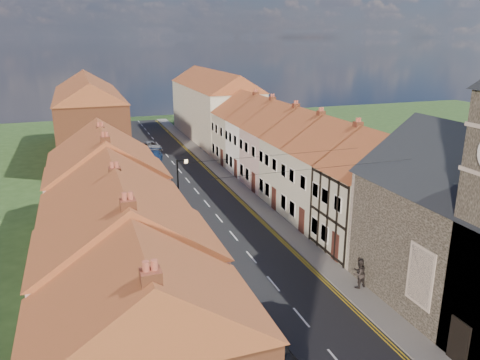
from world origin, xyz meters
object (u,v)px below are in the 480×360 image
at_px(lamppost, 179,191).
at_px(pedestrian_right, 359,274).
at_px(car_near, 268,348).
at_px(pedestrian_left, 221,288).
at_px(car_far, 154,157).
at_px(car_distant, 151,146).

xyz_separation_m(lamppost, pedestrian_right, (8.59, -12.34, -2.47)).
bearing_deg(car_near, lamppost, 85.39).
xyz_separation_m(lamppost, pedestrian_left, (0.03, -10.99, -2.55)).
height_order(car_far, pedestrian_right, pedestrian_right).
bearing_deg(car_far, car_near, -79.15).
distance_m(car_near, car_far, 39.63).
distance_m(car_far, car_distant, 7.22).
distance_m(car_near, pedestrian_right, 9.15).
height_order(lamppost, car_near, lamppost).
relative_size(car_far, pedestrian_left, 2.79).
bearing_deg(car_far, pedestrian_left, -80.39).
bearing_deg(car_far, car_distant, 96.63).
bearing_deg(car_near, car_distant, 81.22).
bearing_deg(pedestrian_right, car_near, 19.40).
distance_m(lamppost, car_distant, 30.23).
height_order(car_near, car_far, car_near).
bearing_deg(pedestrian_left, pedestrian_right, -19.07).
distance_m(car_near, car_distant, 46.82).
bearing_deg(lamppost, pedestrian_left, -89.87).
relative_size(car_far, car_distant, 1.17).
bearing_deg(car_far, lamppost, -81.74).
distance_m(car_near, pedestrian_left, 5.83).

